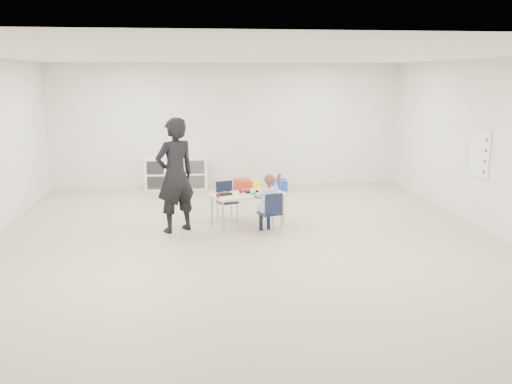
{
  "coord_description": "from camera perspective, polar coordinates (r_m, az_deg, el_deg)",
  "views": [
    {
      "loc": [
        -0.8,
        -7.92,
        2.52
      ],
      "look_at": [
        0.1,
        -0.21,
        0.85
      ],
      "focal_mm": 38.0,
      "sensor_mm": 36.0,
      "label": 1
    }
  ],
  "objects": [
    {
      "name": "lunch_tray_far",
      "position": [
        9.1,
        -3.33,
        -0.18
      ],
      "size": [
        0.26,
        0.22,
        0.03
      ],
      "primitive_type": "cube",
      "rotation": [
        0.0,
        0.0,
        0.34
      ],
      "color": "black",
      "rests_on": "table"
    },
    {
      "name": "lunch_tray_near",
      "position": [
        9.28,
        -0.53,
        0.08
      ],
      "size": [
        0.26,
        0.22,
        0.03
      ],
      "primitive_type": "cube",
      "rotation": [
        0.0,
        0.0,
        0.34
      ],
      "color": "black",
      "rests_on": "table"
    },
    {
      "name": "bin_red",
      "position": [
        12.16,
        -1.41,
        0.74
      ],
      "size": [
        0.4,
        0.49,
        0.23
      ],
      "primitive_type": "cube",
      "rotation": [
        0.0,
        0.0,
        0.08
      ],
      "color": "red",
      "rests_on": "ground"
    },
    {
      "name": "adult",
      "position": [
        8.88,
        -8.51,
        1.75
      ],
      "size": [
        0.82,
        0.74,
        1.88
      ],
      "primitive_type": "imported",
      "rotation": [
        0.0,
        0.0,
        3.7
      ],
      "color": "black",
      "rests_on": "ground"
    },
    {
      "name": "child",
      "position": [
        8.78,
        1.45,
        -0.92
      ],
      "size": [
        0.58,
        0.58,
        1.07
      ],
      "primitive_type": null,
      "rotation": [
        0.0,
        0.0,
        0.34
      ],
      "color": "#BCD1FF",
      "rests_on": "chair_near"
    },
    {
      "name": "table",
      "position": [
        9.24,
        -0.9,
        -1.85
      ],
      "size": [
        1.37,
        0.99,
        0.56
      ],
      "rotation": [
        0.0,
        0.0,
        0.34
      ],
      "color": "beige",
      "rests_on": "ground"
    },
    {
      "name": "milk_carton",
      "position": [
        9.08,
        -0.32,
        0.04
      ],
      "size": [
        0.09,
        0.09,
        0.1
      ],
      "primitive_type": "cube",
      "rotation": [
        0.0,
        0.0,
        0.34
      ],
      "color": "white",
      "rests_on": "table"
    },
    {
      "name": "room",
      "position": [
        8.04,
        -0.88,
        4.13
      ],
      "size": [
        9.0,
        9.02,
        2.8
      ],
      "color": "#B4A88A",
      "rests_on": "ground"
    },
    {
      "name": "rules_poster",
      "position": [
        9.85,
        22.5,
        3.82
      ],
      "size": [
        0.02,
        0.6,
        0.8
      ],
      "primitive_type": "cube",
      "color": "white",
      "rests_on": "room"
    },
    {
      "name": "chair_far",
      "position": [
        9.63,
        -3.05,
        -0.95
      ],
      "size": [
        0.41,
        0.4,
        0.68
      ],
      "primitive_type": null,
      "rotation": [
        0.0,
        0.0,
        0.34
      ],
      "color": "#101832",
      "rests_on": "ground"
    },
    {
      "name": "chair_near",
      "position": [
        8.83,
        1.44,
        -2.16
      ],
      "size": [
        0.41,
        0.4,
        0.68
      ],
      "primitive_type": null,
      "rotation": [
        0.0,
        0.0,
        0.34
      ],
      "color": "#101832",
      "rests_on": "ground"
    },
    {
      "name": "apple_near",
      "position": [
        9.19,
        -1.6,
        0.09
      ],
      "size": [
        0.07,
        0.07,
        0.07
      ],
      "primitive_type": "sphere",
      "color": "maroon",
      "rests_on": "table"
    },
    {
      "name": "bin_blue",
      "position": [
        12.2,
        2.37,
        0.76
      ],
      "size": [
        0.37,
        0.47,
        0.23
      ],
      "primitive_type": "cube",
      "rotation": [
        0.0,
        0.0,
        -0.03
      ],
      "color": "#183BB8",
      "rests_on": "ground"
    },
    {
      "name": "bread_roll",
      "position": [
        9.17,
        0.88,
        0.05
      ],
      "size": [
        0.09,
        0.09,
        0.07
      ],
      "primitive_type": "ellipsoid",
      "color": "tan",
      "rests_on": "table"
    },
    {
      "name": "bin_yellow",
      "position": [
        12.21,
        -0.34,
        0.75
      ],
      "size": [
        0.36,
        0.45,
        0.21
      ],
      "primitive_type": "cube",
      "rotation": [
        0.0,
        0.0,
        -0.07
      ],
      "color": "#FFF71A",
      "rests_on": "ground"
    },
    {
      "name": "apple_far",
      "position": [
        8.91,
        -4.02,
        -0.32
      ],
      "size": [
        0.07,
        0.07,
        0.07
      ],
      "primitive_type": "sphere",
      "color": "maroon",
      "rests_on": "table"
    },
    {
      "name": "cubby_shelf",
      "position": [
        12.4,
        -8.41,
        1.94
      ],
      "size": [
        1.4,
        0.4,
        0.7
      ],
      "primitive_type": "cube",
      "color": "white",
      "rests_on": "ground"
    }
  ]
}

